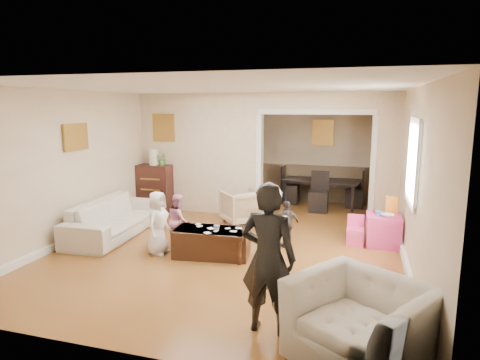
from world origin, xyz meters
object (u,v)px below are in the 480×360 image
(sofa, at_px, (115,217))
(child_toddler, at_px, (287,224))
(child_kneel_b, at_px, (179,220))
(armchair_back, at_px, (242,207))
(play_table, at_px, (383,230))
(armchair_front, at_px, (361,322))
(child_kneel_a, at_px, (158,223))
(dining_table, at_px, (322,192))
(coffee_table, at_px, (212,242))
(cyan_cup, at_px, (378,213))
(table_lamp, at_px, (154,157))
(dresser, at_px, (155,188))
(adult_person, at_px, (268,258))
(coffee_cup, at_px, (217,228))

(sofa, xyz_separation_m, child_toddler, (3.13, 0.23, 0.07))
(child_toddler, bearing_deg, child_kneel_b, -33.40)
(armchair_back, xyz_separation_m, child_toddler, (1.13, -1.19, 0.06))
(play_table, bearing_deg, armchair_front, -95.55)
(child_toddler, bearing_deg, armchair_back, -94.32)
(child_kneel_a, bearing_deg, armchair_back, -18.17)
(play_table, xyz_separation_m, dining_table, (-1.28, 2.65, 0.05))
(coffee_table, relative_size, cyan_cup, 14.48)
(table_lamp, height_order, child_kneel_b, table_lamp)
(dresser, bearing_deg, armchair_front, -45.30)
(child_kneel_a, bearing_deg, child_kneel_b, -16.26)
(sofa, bearing_deg, child_kneel_b, -102.05)
(table_lamp, bearing_deg, coffee_table, -46.61)
(sofa, xyz_separation_m, cyan_cup, (4.57, 0.72, 0.24))
(coffee_table, bearing_deg, armchair_front, -43.95)
(play_table, distance_m, cyan_cup, 0.32)
(sofa, distance_m, child_kneel_b, 1.40)
(coffee_table, distance_m, dining_table, 4.16)
(armchair_front, distance_m, dining_table, 6.19)
(play_table, relative_size, child_toddler, 0.69)
(dresser, height_order, play_table, dresser)
(dresser, height_order, child_kneel_b, dresser)
(armchair_front, xyz_separation_m, cyan_cup, (0.24, 3.42, 0.19))
(play_table, height_order, child_kneel_a, child_kneel_a)
(child_kneel_a, height_order, child_toddler, child_kneel_a)
(dresser, relative_size, child_toddler, 1.31)
(child_kneel_a, bearing_deg, sofa, 63.56)
(armchair_back, xyz_separation_m, cyan_cup, (2.57, -0.69, 0.24))
(table_lamp, bearing_deg, armchair_back, -10.84)
(play_table, height_order, child_kneel_b, child_kneel_b)
(armchair_back, height_order, adult_person, adult_person)
(cyan_cup, bearing_deg, play_table, 26.57)
(adult_person, xyz_separation_m, child_kneel_b, (-2.03, 2.22, -0.35))
(coffee_cup, height_order, play_table, play_table)
(sofa, relative_size, cyan_cup, 27.82)
(armchair_back, relative_size, cyan_cup, 9.09)
(armchair_back, height_order, cyan_cup, armchair_back)
(dresser, distance_m, coffee_table, 3.24)
(armchair_front, height_order, child_toddler, child_toddler)
(sofa, height_order, child_kneel_a, child_kneel_a)
(adult_person, bearing_deg, coffee_cup, -53.21)
(coffee_table, distance_m, child_kneel_a, 0.91)
(cyan_cup, distance_m, adult_person, 3.37)
(child_kneel_a, bearing_deg, table_lamp, 30.90)
(armchair_back, height_order, child_toddler, child_toddler)
(coffee_cup, relative_size, child_toddler, 0.12)
(armchair_front, bearing_deg, table_lamp, 166.85)
(child_toddler, bearing_deg, armchair_front, 64.57)
(table_lamp, distance_m, play_table, 5.02)
(armchair_back, distance_m, table_lamp, 2.36)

